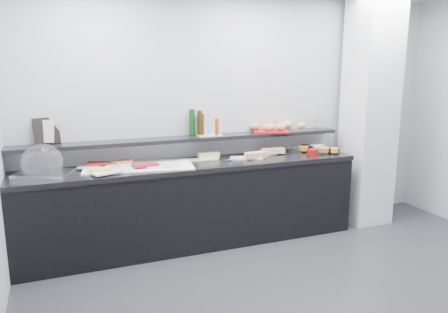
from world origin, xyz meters
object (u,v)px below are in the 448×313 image
object	(u,v)px
cloche_base	(44,174)
carafe	(321,117)
framed_print	(46,131)
bread_tray	(271,131)
condiment_tray	(209,135)
sandwich_plate_mid	(246,158)

from	to	relation	value
cloche_base	carafe	bearing A→B (deg)	26.97
framed_print	bread_tray	xyz separation A→B (m)	(2.40, -0.10, -0.12)
framed_print	condiment_tray	size ratio (longest dim) A/B	0.98
cloche_base	carafe	world-z (taller)	carafe
sandwich_plate_mid	condiment_tray	distance (m)	0.48
sandwich_plate_mid	bread_tray	xyz separation A→B (m)	(0.38, 0.17, 0.25)
sandwich_plate_mid	carafe	xyz separation A→B (m)	(1.04, 0.14, 0.39)
sandwich_plate_mid	framed_print	xyz separation A→B (m)	(-2.02, 0.28, 0.37)
framed_print	condiment_tray	bearing A→B (deg)	-21.22
cloche_base	sandwich_plate_mid	distance (m)	2.07
sandwich_plate_mid	framed_print	distance (m)	2.07
cloche_base	carafe	xyz separation A→B (m)	(3.10, 0.17, 0.38)
cloche_base	condiment_tray	world-z (taller)	condiment_tray
bread_tray	carafe	bearing A→B (deg)	16.70
framed_print	carafe	size ratio (longest dim) A/B	0.87
cloche_base	framed_print	bearing A→B (deg)	104.85
cloche_base	carafe	size ratio (longest dim) A/B	1.62
cloche_base	framed_print	world-z (taller)	framed_print
bread_tray	carafe	xyz separation A→B (m)	(0.66, -0.03, 0.14)
carafe	cloche_base	bearing A→B (deg)	-176.92
carafe	sandwich_plate_mid	bearing A→B (deg)	-172.18
cloche_base	condiment_tray	distance (m)	1.73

